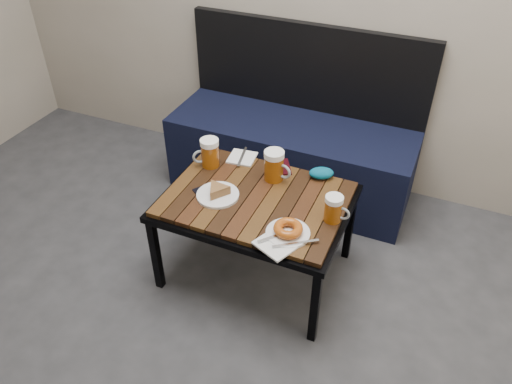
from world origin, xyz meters
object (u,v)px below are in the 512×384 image
at_px(passport_burgundy, 280,167).
at_px(plate_pie, 218,192).
at_px(beer_mug_centre, 274,166).
at_px(passport_navy, 208,190).
at_px(beer_mug_left, 209,153).
at_px(plate_bagel, 288,231).
at_px(knit_pouch, 321,173).
at_px(cafe_table, 256,204).
at_px(bench, 292,149).
at_px(beer_mug_right, 334,209).

bearing_deg(passport_burgundy, plate_pie, -148.15).
height_order(beer_mug_centre, passport_navy, beer_mug_centre).
bearing_deg(beer_mug_left, plate_bagel, 110.04).
bearing_deg(knit_pouch, beer_mug_left, -167.47).
xyz_separation_m(cafe_table, passport_burgundy, (0.02, 0.26, 0.05)).
bearing_deg(cafe_table, passport_burgundy, 86.60).
distance_m(passport_burgundy, knit_pouch, 0.21).
bearing_deg(plate_bagel, passport_burgundy, 114.97).
height_order(cafe_table, knit_pouch, knit_pouch).
distance_m(bench, plate_pie, 0.83).
bearing_deg(plate_bagel, cafe_table, 141.00).
bearing_deg(beer_mug_right, plate_bagel, -128.79).
height_order(plate_pie, passport_burgundy, plate_pie).
bearing_deg(beer_mug_right, knit_pouch, 119.45).
xyz_separation_m(beer_mug_centre, passport_navy, (-0.25, -0.21, -0.07)).
relative_size(cafe_table, passport_navy, 7.11).
bearing_deg(knit_pouch, plate_pie, -140.08).
relative_size(beer_mug_centre, beer_mug_right, 1.23).
relative_size(bench, beer_mug_left, 9.65).
distance_m(beer_mug_right, plate_bagel, 0.22).
distance_m(plate_pie, plate_bagel, 0.40).
height_order(bench, passport_burgundy, bench).
height_order(cafe_table, passport_navy, passport_navy).
distance_m(cafe_table, beer_mug_left, 0.36).
xyz_separation_m(beer_mug_centre, plate_bagel, (0.19, -0.34, -0.06)).
height_order(plate_bagel, passport_burgundy, plate_bagel).
bearing_deg(bench, knit_pouch, -56.97).
height_order(beer_mug_left, passport_navy, beer_mug_left).
relative_size(bench, plate_bagel, 6.09).
distance_m(beer_mug_left, plate_bagel, 0.62).
distance_m(beer_mug_right, knit_pouch, 0.31).
xyz_separation_m(cafe_table, passport_navy, (-0.22, -0.05, 0.05)).
xyz_separation_m(bench, plate_bagel, (0.30, -0.91, 0.22)).
height_order(beer_mug_left, passport_burgundy, beer_mug_left).
bearing_deg(beer_mug_right, passport_burgundy, 144.37).
bearing_deg(beer_mug_centre, bench, 110.82).
bearing_deg(passport_burgundy, beer_mug_right, -67.99).
bearing_deg(beer_mug_left, knit_pouch, 153.85).
xyz_separation_m(beer_mug_right, plate_pie, (-0.52, -0.05, -0.04)).
xyz_separation_m(beer_mug_left, beer_mug_centre, (0.33, 0.02, 0.00)).
distance_m(passport_navy, passport_burgundy, 0.39).
bearing_deg(cafe_table, plate_bagel, -39.00).
relative_size(bench, beer_mug_right, 11.30).
xyz_separation_m(plate_bagel, passport_burgundy, (-0.20, 0.44, -0.02)).
xyz_separation_m(beer_mug_left, beer_mug_right, (0.67, -0.16, -0.01)).
xyz_separation_m(cafe_table, beer_mug_centre, (0.02, 0.16, 0.12)).
relative_size(bench, passport_navy, 11.85).
bearing_deg(plate_pie, plate_bagel, -16.78).
relative_size(beer_mug_right, passport_burgundy, 0.92).
height_order(cafe_table, beer_mug_left, beer_mug_left).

